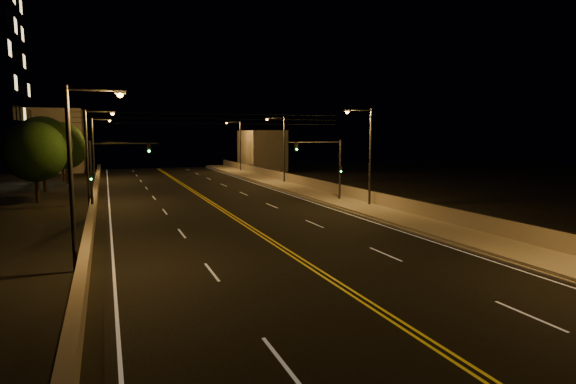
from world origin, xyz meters
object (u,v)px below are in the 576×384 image
object	(u,v)px
tree_2	(65,149)
tree_3	(61,144)
tree_0	(35,152)
traffic_signal_left	(106,168)
streetlight_1	(367,150)
streetlight_4	(78,165)
streetlight_2	(282,145)
streetlight_5	(91,150)
streetlight_3	(238,142)
streetlight_6	(95,144)
traffic_signal_right	(329,163)
tree_1	(43,144)

from	to	relation	value
tree_2	tree_3	world-z (taller)	tree_3
tree_0	tree_3	distance (m)	20.44
tree_2	traffic_signal_left	bearing A→B (deg)	-80.41
streetlight_1	streetlight_4	distance (m)	24.39
streetlight_2	streetlight_5	distance (m)	23.81
tree_0	streetlight_4	bearing A→B (deg)	-79.40
streetlight_4	tree_0	world-z (taller)	streetlight_4
streetlight_5	tree_2	distance (m)	21.41
streetlight_2	traffic_signal_left	world-z (taller)	streetlight_2
streetlight_4	streetlight_5	xyz separation A→B (m)	(0.00, 21.78, 0.00)
streetlight_1	streetlight_3	size ratio (longest dim) A/B	1.00
streetlight_1	streetlight_6	distance (m)	40.28
streetlight_5	traffic_signal_right	xyz separation A→B (m)	(19.84, -6.16, -1.20)
tree_0	tree_1	bearing A→B (deg)	92.07
tree_1	tree_3	size ratio (longest dim) A/B	1.04
streetlight_5	tree_0	world-z (taller)	streetlight_5
tree_0	tree_1	size ratio (longest dim) A/B	0.91
streetlight_1	streetlight_2	bearing A→B (deg)	90.00
streetlight_6	traffic_signal_right	distance (m)	36.18
streetlight_5	streetlight_6	world-z (taller)	same
streetlight_4	tree_2	distance (m)	43.05
streetlight_2	streetlight_4	xyz separation A→B (m)	(-21.39, -32.23, 0.00)
tree_3	tree_2	bearing A→B (deg)	-76.45
streetlight_4	streetlight_6	world-z (taller)	same
streetlight_4	tree_1	world-z (taller)	streetlight_4
tree_0	tree_2	xyz separation A→B (m)	(1.23, 17.84, -0.26)
streetlight_4	traffic_signal_left	bearing A→B (deg)	85.79
tree_3	tree_1	bearing A→B (deg)	-94.71
streetlight_1	tree_1	xyz separation A→B (m)	(-26.41, 22.42, 0.26)
tree_1	streetlight_2	bearing A→B (deg)	-4.14
traffic_signal_left	streetlight_1	bearing A→B (deg)	-10.89
streetlight_3	tree_1	size ratio (longest dim) A/B	1.02
streetlight_4	tree_0	xyz separation A→B (m)	(-4.69, 25.06, -0.23)
tree_3	streetlight_1	bearing A→B (deg)	-52.96
traffic_signal_right	tree_1	world-z (taller)	tree_1
traffic_signal_right	tree_1	xyz separation A→B (m)	(-24.86, 18.52, 1.46)
streetlight_5	tree_1	distance (m)	13.34
streetlight_4	traffic_signal_right	xyz separation A→B (m)	(19.84, 15.62, -1.20)
traffic_signal_left	streetlight_2	bearing A→B (deg)	39.37
traffic_signal_left	tree_0	bearing A→B (deg)	121.73
streetlight_3	traffic_signal_left	distance (m)	42.25
streetlight_6	tree_1	xyz separation A→B (m)	(-5.02, -11.71, 0.26)
streetlight_1	streetlight_5	xyz separation A→B (m)	(-21.39, 10.06, 0.00)
tree_1	streetlight_6	bearing A→B (deg)	66.80
streetlight_3	tree_0	world-z (taller)	streetlight_3
streetlight_2	streetlight_3	size ratio (longest dim) A/B	1.00
streetlight_1	streetlight_4	world-z (taller)	same
streetlight_2	tree_0	size ratio (longest dim) A/B	1.13
streetlight_1	streetlight_4	size ratio (longest dim) A/B	1.00
streetlight_2	streetlight_5	size ratio (longest dim) A/B	1.00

